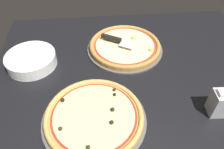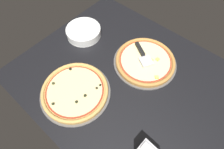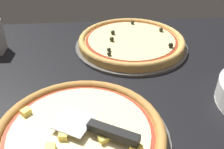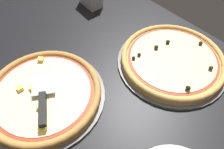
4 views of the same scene
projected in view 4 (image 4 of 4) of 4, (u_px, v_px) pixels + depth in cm
name	position (u px, v px, depth cm)	size (l,w,h in cm)	color
ground_plane	(82.00, 73.00, 86.68)	(144.56, 112.30, 3.60)	black
pizza_pan_front	(45.00, 97.00, 76.76)	(42.52, 42.52, 1.00)	#565451
pizza_front	(43.00, 93.00, 75.17)	(39.97, 39.97, 3.73)	#B77F3D
pizza_pan_back	(171.00, 63.00, 86.86)	(42.95, 42.95, 1.00)	#565451
pizza_back	(173.00, 59.00, 85.16)	(40.37, 40.37, 4.32)	tan
serving_spatula	(43.00, 103.00, 69.24)	(19.88, 14.33, 2.00)	#B7B7BC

